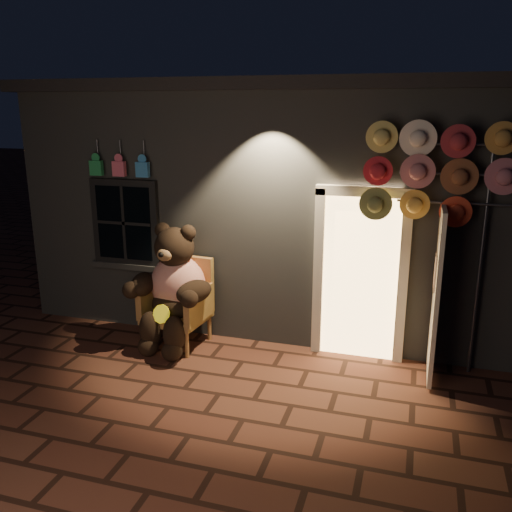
% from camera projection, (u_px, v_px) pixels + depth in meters
% --- Properties ---
extents(ground, '(60.00, 60.00, 0.00)m').
position_uv_depth(ground, '(219.00, 394.00, 6.06)').
color(ground, '#572F21').
rests_on(ground, ground).
extents(shop_building, '(7.30, 5.95, 3.51)m').
position_uv_depth(shop_building, '(299.00, 189.00, 9.27)').
color(shop_building, slate).
rests_on(shop_building, ground).
extents(wicker_armchair, '(0.87, 0.80, 1.16)m').
position_uv_depth(wicker_armchair, '(180.00, 301.00, 7.27)').
color(wicker_armchair, '#A3663F').
rests_on(wicker_armchair, ground).
extents(teddy_bear, '(1.21, 0.99, 1.68)m').
position_uv_depth(teddy_bear, '(174.00, 288.00, 7.07)').
color(teddy_bear, red).
rests_on(teddy_bear, ground).
extents(hat_rack, '(1.72, 0.22, 2.94)m').
position_uv_depth(hat_rack, '(434.00, 174.00, 6.01)').
color(hat_rack, '#59595E').
rests_on(hat_rack, ground).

